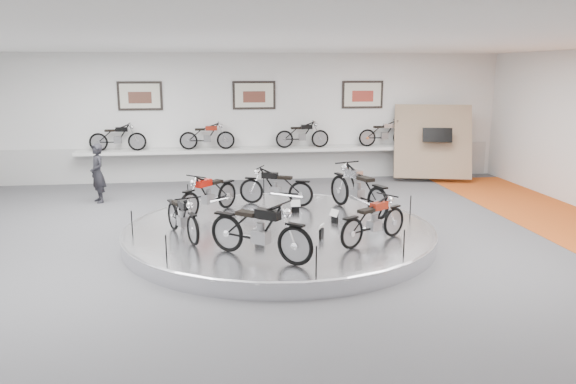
{
  "coord_description": "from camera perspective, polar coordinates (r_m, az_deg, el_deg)",
  "views": [
    {
      "loc": [
        -1.31,
        -10.87,
        3.49
      ],
      "look_at": [
        0.22,
        0.6,
        0.96
      ],
      "focal_mm": 35.0,
      "sensor_mm": 36.0,
      "label": 1
    }
  ],
  "objects": [
    {
      "name": "display_panel",
      "position": [
        18.46,
        14.48,
        4.98
      ],
      "size": [
        2.56,
        1.52,
        2.3
      ],
      "primitive_type": "cube",
      "rotation": [
        -0.35,
        0.0,
        -0.26
      ],
      "color": "#91735C",
      "rests_on": "floor"
    },
    {
      "name": "poster_left",
      "position": [
        17.98,
        -14.81,
        9.42
      ],
      "size": [
        1.35,
        0.06,
        0.88
      ],
      "primitive_type": "cube",
      "color": "beige",
      "rests_on": "wall_back"
    },
    {
      "name": "floor",
      "position": [
        11.49,
        -0.72,
        -5.35
      ],
      "size": [
        16.0,
        16.0,
        0.0
      ],
      "primitive_type": "plane",
      "color": "#4C4C4F",
      "rests_on": "ground"
    },
    {
      "name": "bike_b",
      "position": [
        13.42,
        -1.25,
        0.59
      ],
      "size": [
        1.65,
        1.13,
        0.92
      ],
      "primitive_type": null,
      "rotation": [
        0.0,
        0.0,
        2.73
      ],
      "color": "black",
      "rests_on": "display_platform"
    },
    {
      "name": "visitor",
      "position": [
        15.78,
        -18.77,
        1.81
      ],
      "size": [
        0.6,
        0.68,
        1.57
      ],
      "primitive_type": "imported",
      "rotation": [
        0.0,
        0.0,
        -1.08
      ],
      "color": "black",
      "rests_on": "floor"
    },
    {
      "name": "bike_a",
      "position": [
        12.82,
        7.13,
        0.37
      ],
      "size": [
        1.28,
        2.0,
        1.11
      ],
      "primitive_type": null,
      "rotation": [
        0.0,
        0.0,
        1.93
      ],
      "color": "#B1B1B5",
      "rests_on": "display_platform"
    },
    {
      "name": "shelf_bike_d",
      "position": [
        18.53,
        9.78,
        5.73
      ],
      "size": [
        1.22,
        0.43,
        0.73
      ],
      "primitive_type": null,
      "color": "#B1B1B5",
      "rests_on": "shelf"
    },
    {
      "name": "ceiling",
      "position": [
        10.96,
        -0.77,
        14.99
      ],
      "size": [
        16.0,
        16.0,
        0.0
      ],
      "primitive_type": "plane",
      "rotation": [
        3.14,
        0.0,
        0.0
      ],
      "color": "white",
      "rests_on": "wall_back"
    },
    {
      "name": "bike_d",
      "position": [
        11.01,
        -10.69,
        -2.37
      ],
      "size": [
        1.03,
        1.57,
        0.87
      ],
      "primitive_type": null,
      "rotation": [
        0.0,
        0.0,
        5.09
      ],
      "color": "black",
      "rests_on": "display_platform"
    },
    {
      "name": "platform_rim",
      "position": [
        11.7,
        -0.9,
        -3.65
      ],
      "size": [
        6.4,
        6.4,
        0.1
      ],
      "primitive_type": "torus",
      "color": "#B2B2BA",
      "rests_on": "display_platform"
    },
    {
      "name": "shelf_bike_b",
      "position": [
        17.69,
        -8.22,
        5.48
      ],
      "size": [
        1.22,
        0.43,
        0.73
      ],
      "primitive_type": null,
      "color": "maroon",
      "rests_on": "shelf"
    },
    {
      "name": "shelf",
      "position": [
        17.8,
        -3.33,
        4.27
      ],
      "size": [
        11.0,
        0.55,
        0.1
      ],
      "primitive_type": "cube",
      "color": "silver",
      "rests_on": "wall_back"
    },
    {
      "name": "wall_front",
      "position": [
        4.35,
        10.48,
        -7.95
      ],
      "size": [
        16.0,
        0.0,
        16.0
      ],
      "primitive_type": "plane",
      "rotation": [
        -1.57,
        0.0,
        0.0
      ],
      "color": "white",
      "rests_on": "floor"
    },
    {
      "name": "bike_c",
      "position": [
        12.68,
        -8.07,
        -0.16
      ],
      "size": [
        1.48,
        1.59,
        0.95
      ],
      "primitive_type": null,
      "rotation": [
        0.0,
        0.0,
        4.0
      ],
      "color": "#A81107",
      "rests_on": "display_platform"
    },
    {
      "name": "poster_center",
      "position": [
        17.9,
        -3.46,
        9.78
      ],
      "size": [
        1.35,
        0.06,
        0.88
      ],
      "primitive_type": "cube",
      "color": "beige",
      "rests_on": "wall_back"
    },
    {
      "name": "bike_f",
      "position": [
        10.62,
        8.71,
        -2.82
      ],
      "size": [
        1.55,
        1.27,
        0.89
      ],
      "primitive_type": null,
      "rotation": [
        0.0,
        0.0,
        6.87
      ],
      "color": "maroon",
      "rests_on": "display_platform"
    },
    {
      "name": "wall_back",
      "position": [
        17.98,
        -3.44,
        7.56
      ],
      "size": [
        16.0,
        0.0,
        16.0
      ],
      "primitive_type": "plane",
      "rotation": [
        1.57,
        0.0,
        0.0
      ],
      "color": "white",
      "rests_on": "floor"
    },
    {
      "name": "bike_e",
      "position": [
        9.61,
        -2.88,
        -3.82
      ],
      "size": [
        1.77,
        1.59,
        1.04
      ],
      "primitive_type": null,
      "rotation": [
        0.0,
        0.0,
        5.61
      ],
      "color": "black",
      "rests_on": "display_platform"
    },
    {
      "name": "poster_right",
      "position": [
        18.49,
        7.58,
        9.78
      ],
      "size": [
        1.35,
        0.06,
        0.88
      ],
      "primitive_type": "cube",
      "color": "beige",
      "rests_on": "wall_back"
    },
    {
      "name": "display_platform",
      "position": [
        11.73,
        -0.9,
        -4.21
      ],
      "size": [
        6.4,
        6.4,
        0.3
      ],
      "primitive_type": "cylinder",
      "color": "silver",
      "rests_on": "floor"
    },
    {
      "name": "shelf_bike_c",
      "position": [
        17.92,
        1.47,
        5.68
      ],
      "size": [
        1.22,
        0.43,
        0.73
      ],
      "primitive_type": null,
      "color": "black",
      "rests_on": "shelf"
    },
    {
      "name": "shelf_bike_a",
      "position": [
        17.93,
        -16.91,
        5.16
      ],
      "size": [
        1.22,
        0.43,
        0.73
      ],
      "primitive_type": null,
      "color": "black",
      "rests_on": "shelf"
    },
    {
      "name": "dado_band",
      "position": [
        18.14,
        -3.38,
        2.99
      ],
      "size": [
        15.68,
        0.04,
        1.1
      ],
      "primitive_type": "cube",
      "color": "#BCBCBA",
      "rests_on": "floor"
    }
  ]
}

